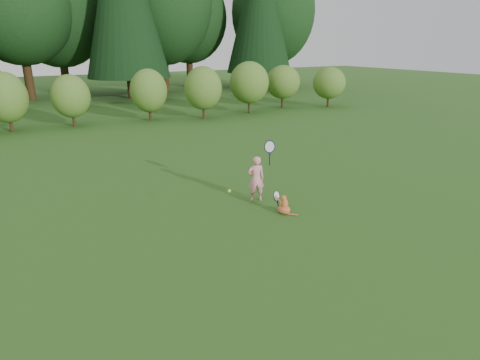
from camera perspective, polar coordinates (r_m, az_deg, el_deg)
ground at (r=9.26m, az=1.35°, el=-5.70°), size 100.00×100.00×0.00m
shrub_row at (r=20.83m, az=-17.52°, el=11.25°), size 28.00×3.00×2.80m
child at (r=10.18m, az=2.36°, el=0.34°), size 0.69×0.44×1.77m
cat at (r=9.58m, az=6.26°, el=-3.39°), size 0.40×0.65×0.63m
tennis_ball at (r=8.62m, az=-1.55°, el=-1.57°), size 0.07×0.07×0.07m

